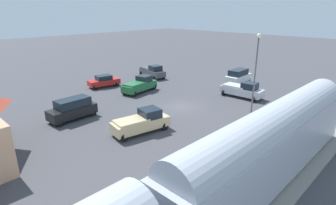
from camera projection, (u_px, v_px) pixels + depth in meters
The scene contains 12 objects.
ground_plane at pixel (181, 106), 32.63m from camera, with size 200.00×200.00×0.00m, color #424247.
railway_track at pixel (303, 144), 23.32m from camera, with size 4.80×70.00×0.30m.
platform at pixel (259, 130), 25.96m from camera, with size 3.20×46.00×0.30m.
pedestrian_on_platform at pixel (212, 144), 20.77m from camera, with size 0.36×0.36×1.71m.
sedan_red at pixel (104, 81), 40.66m from camera, with size 2.64×4.76×1.74m.
pickup_tan at pixel (142, 122), 25.53m from camera, with size 2.91×5.67×2.14m.
suv_white at pixel (238, 76), 42.45m from camera, with size 2.19×4.99×2.22m.
pickup_silver at pixel (243, 90), 35.71m from camera, with size 5.49×2.70×2.14m.
suv_black at pixel (72, 109), 28.59m from camera, with size 2.21×4.99×2.22m.
pickup_charcoal at pixel (153, 71), 46.37m from camera, with size 5.67×3.24×2.14m.
pickup_green at pixel (140, 85), 38.13m from camera, with size 2.80×5.65×2.14m.
light_pole_near_platform at pixel (256, 66), 28.55m from camera, with size 0.44×0.44×8.65m.
Camera 1 is at (-20.46, 23.01, 10.93)m, focal length 29.47 mm.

